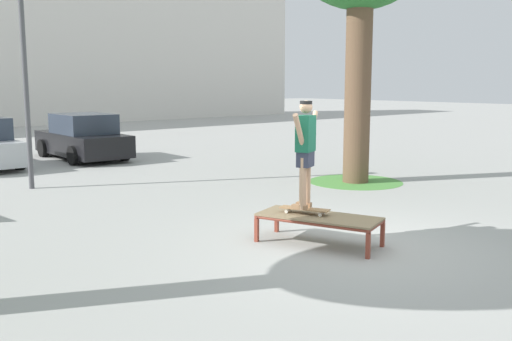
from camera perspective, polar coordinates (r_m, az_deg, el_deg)
ground_plane at (r=9.14m, az=9.65°, el=-7.40°), size 120.00×120.00×0.00m
skate_box at (r=9.07m, az=6.25°, el=-4.75°), size 1.36×2.05×0.46m
skateboard at (r=9.14m, az=4.85°, el=-3.84°), size 0.51×0.81×0.09m
skater at (r=8.98m, az=4.92°, el=2.37°), size 0.94×0.49×1.69m
grass_patch_near_right at (r=14.92m, az=9.83°, el=-1.10°), size 2.39×2.39×0.01m
car_black at (r=19.94m, az=-16.80°, el=3.10°), size 1.99×4.23×1.50m
light_post at (r=14.65m, az=-22.19°, el=13.21°), size 0.36×0.36×5.83m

